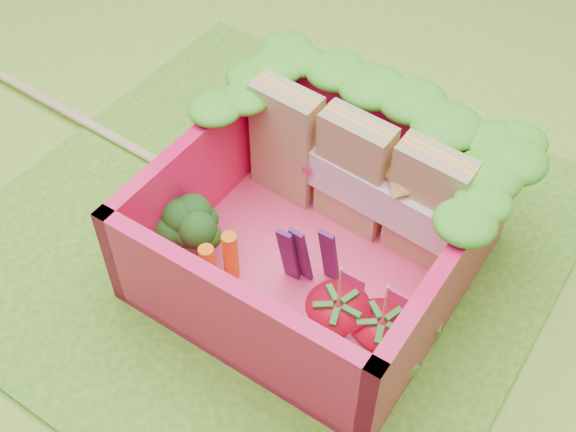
% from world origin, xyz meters
% --- Properties ---
extents(ground, '(14.00, 14.00, 0.00)m').
position_xyz_m(ground, '(0.00, 0.00, 0.00)').
color(ground, '#70B834').
rests_on(ground, ground).
extents(placemat, '(2.60, 2.60, 0.03)m').
position_xyz_m(placemat, '(0.00, 0.00, 0.01)').
color(placemat, '#4DA124').
rests_on(placemat, ground).
extents(bento_floor, '(1.30, 1.30, 0.05)m').
position_xyz_m(bento_floor, '(0.30, -0.05, 0.06)').
color(bento_floor, '#FC4073').
rests_on(bento_floor, placemat).
extents(bento_box, '(1.30, 1.30, 0.55)m').
position_xyz_m(bento_box, '(0.30, -0.05, 0.31)').
color(bento_box, '#FF1558').
rests_on(bento_box, placemat).
extents(lettuce_ruffle, '(1.43, 0.83, 0.11)m').
position_xyz_m(lettuce_ruffle, '(0.30, 0.42, 0.64)').
color(lettuce_ruffle, '#36931A').
rests_on(lettuce_ruffle, bento_box).
extents(sandwich_stack, '(1.10, 0.25, 0.60)m').
position_xyz_m(sandwich_stack, '(0.31, 0.26, 0.37)').
color(sandwich_stack, tan).
rests_on(sandwich_stack, bento_floor).
extents(broccoli, '(0.34, 0.34, 0.25)m').
position_xyz_m(broccoli, '(-0.18, -0.33, 0.25)').
color(broccoli, '#68B055').
rests_on(broccoli, bento_floor).
extents(carrot_sticks, '(0.13, 0.16, 0.27)m').
position_xyz_m(carrot_sticks, '(0.01, -0.38, 0.21)').
color(carrot_sticks, orange).
rests_on(carrot_sticks, bento_floor).
extents(purple_wedges, '(0.22, 0.12, 0.38)m').
position_xyz_m(purple_wedges, '(0.34, -0.19, 0.27)').
color(purple_wedges, '#461650').
rests_on(purple_wedges, bento_floor).
extents(strawberry_left, '(0.26, 0.26, 0.50)m').
position_xyz_m(strawberry_left, '(0.61, -0.38, 0.22)').
color(strawberry_left, red).
rests_on(strawberry_left, bento_floor).
extents(strawberry_right, '(0.24, 0.24, 0.48)m').
position_xyz_m(strawberry_right, '(0.79, -0.35, 0.21)').
color(strawberry_right, red).
rests_on(strawberry_right, bento_floor).
extents(snap_peas, '(0.61, 0.48, 0.05)m').
position_xyz_m(snap_peas, '(0.70, -0.28, 0.11)').
color(snap_peas, '#61AE36').
rests_on(snap_peas, bento_floor).
extents(chopsticks, '(2.20, 0.14, 0.04)m').
position_xyz_m(chopsticks, '(-1.00, 0.07, 0.05)').
color(chopsticks, tan).
rests_on(chopsticks, placemat).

